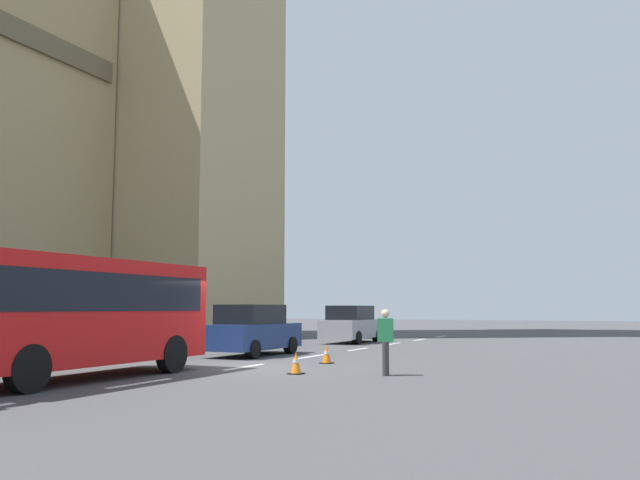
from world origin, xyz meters
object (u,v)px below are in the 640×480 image
(sedan_trailing, at_px, (352,324))
(pedestrian_near_cones, at_px, (386,340))
(sedan_lead, at_px, (253,330))
(traffic_cone_west, at_px, (296,363))
(traffic_cone_middle, at_px, (327,354))

(sedan_trailing, distance_m, pedestrian_near_cones, 16.12)
(sedan_lead, bearing_deg, traffic_cone_west, -140.42)
(sedan_lead, distance_m, sedan_trailing, 9.81)
(sedan_trailing, bearing_deg, traffic_cone_middle, -161.79)
(traffic_cone_middle, bearing_deg, sedan_trailing, 18.21)
(sedan_trailing, relative_size, traffic_cone_west, 7.59)
(sedan_trailing, bearing_deg, pedestrian_near_cones, -155.08)
(sedan_lead, xyz_separation_m, traffic_cone_west, (-5.44, -4.50, -0.63))
(sedan_trailing, bearing_deg, traffic_cone_west, -163.47)
(sedan_trailing, bearing_deg, sedan_lead, -179.83)
(traffic_cone_west, height_order, pedestrian_near_cones, pedestrian_near_cones)
(sedan_trailing, distance_m, traffic_cone_west, 15.92)
(pedestrian_near_cones, bearing_deg, traffic_cone_middle, 46.53)
(sedan_lead, height_order, traffic_cone_middle, sedan_lead)
(sedan_trailing, xyz_separation_m, pedestrian_near_cones, (-14.62, -6.79, -0.00))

